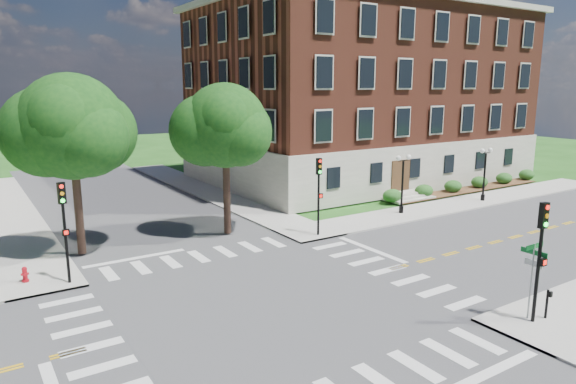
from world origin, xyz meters
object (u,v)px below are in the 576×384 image
traffic_signal_se (541,247)px  traffic_signal_ne (319,186)px  twin_lamp_east (485,171)px  fire_hydrant (25,275)px  street_sign_pole (533,266)px  twin_lamp_west (403,180)px  traffic_signal_nw (64,220)px  push_button_post (547,302)px

traffic_signal_se → traffic_signal_ne: same height
traffic_signal_ne → twin_lamp_east: size_ratio=1.13×
twin_lamp_east → fire_hydrant: size_ratio=5.64×
traffic_signal_se → street_sign_pole: traffic_signal_se is taller
fire_hydrant → twin_lamp_west: bearing=0.1°
twin_lamp_east → street_sign_pole: (-16.82, -14.63, -0.21)m
twin_lamp_east → fire_hydrant: (-33.15, 0.56, -2.06)m
traffic_signal_ne → fire_hydrant: (-16.24, 1.22, -2.72)m
traffic_signal_nw → fire_hydrant: traffic_signal_nw is taller
fire_hydrant → traffic_signal_se: bearing=-43.6°
traffic_signal_se → twin_lamp_west: size_ratio=1.13×
traffic_signal_nw → street_sign_pole: traffic_signal_nw is taller
traffic_signal_nw → street_sign_pole: 20.21m
traffic_signal_ne → traffic_signal_nw: bearing=-179.9°
traffic_signal_ne → street_sign_pole: bearing=-89.6°
traffic_signal_ne → fire_hydrant: 16.51m
traffic_signal_ne → push_button_post: traffic_signal_ne is taller
twin_lamp_west → street_sign_pole: size_ratio=1.36×
traffic_signal_nw → fire_hydrant: (-1.73, 1.24, -2.72)m
traffic_signal_ne → twin_lamp_east: (16.91, 0.65, -0.66)m
push_button_post → street_sign_pole: bearing=146.5°
twin_lamp_west → street_sign_pole: (-8.30, -15.22, -0.21)m
twin_lamp_west → street_sign_pole: twin_lamp_west is taller
twin_lamp_west → twin_lamp_east: same height
twin_lamp_west → street_sign_pole: bearing=-118.6°
traffic_signal_ne → fire_hydrant: traffic_signal_ne is taller
twin_lamp_west → fire_hydrant: (-24.63, -0.03, -2.06)m
traffic_signal_nw → push_button_post: traffic_signal_nw is taller
traffic_signal_se → push_button_post: size_ratio=4.00×
traffic_signal_nw → street_sign_pole: (14.60, -13.95, -0.88)m
traffic_signal_nw → twin_lamp_west: size_ratio=1.13×
twin_lamp_east → twin_lamp_west: bearing=176.0°
street_sign_pole → twin_lamp_east: bearing=41.0°
traffic_signal_se → twin_lamp_east: 22.55m
twin_lamp_east → push_button_post: size_ratio=3.53×
traffic_signal_nw → twin_lamp_east: bearing=1.2°
traffic_signal_se → street_sign_pole: size_ratio=1.55×
twin_lamp_west → traffic_signal_nw: bearing=-176.8°
street_sign_pole → twin_lamp_west: bearing=61.4°
traffic_signal_ne → street_sign_pole: (0.09, -13.97, -0.88)m
twin_lamp_west → twin_lamp_east: bearing=-4.0°
twin_lamp_west → push_button_post: size_ratio=3.53×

